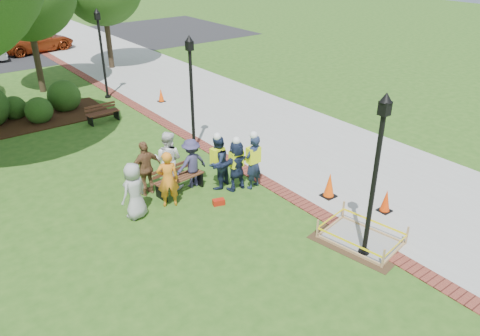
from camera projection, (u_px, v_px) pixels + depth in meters
ground at (252, 219)px, 13.35m from camera, size 100.00×100.00×0.00m
sidewalk at (204, 98)px, 23.16m from camera, size 6.00×60.00×0.02m
brick_edging at (145, 111)px, 21.39m from camera, size 0.50×60.00×0.03m
mulch_bed at (24, 122)px, 20.23m from camera, size 7.00×3.00×0.05m
parking_lot at (9, 51)px, 32.51m from camera, size 36.00×12.00×0.01m
wet_concrete_pad at (361, 233)px, 12.29m from camera, size 2.08×2.56×0.55m
bench_near at (180, 184)px, 14.65m from camera, size 1.65×0.70×0.87m
bench_far at (103, 117)px, 20.14m from camera, size 1.41×0.54×0.75m
cone_front at (386, 201)px, 13.55m from camera, size 0.36×0.36×0.72m
cone_back at (329, 186)px, 14.30m from camera, size 0.41×0.41×0.82m
cone_far at (161, 96)px, 22.52m from camera, size 0.33×0.33×0.66m
toolbox at (219, 202)px, 14.02m from camera, size 0.40×0.29×0.18m
lamp_near at (376, 167)px, 10.79m from camera, size 0.28×0.28×4.26m
lamp_mid at (191, 86)px, 16.47m from camera, size 0.28×0.28×4.26m
lamp_far at (101, 47)px, 22.14m from camera, size 0.28×0.28×4.26m
shrub_c at (41, 122)px, 20.28m from camera, size 1.17×1.17×1.17m
shrub_d at (66, 109)px, 21.70m from camera, size 1.48×1.48×1.48m
shrub_e at (16, 118)px, 20.70m from camera, size 1.06×1.06×1.06m
casual_person_a at (134, 191)px, 13.09m from camera, size 0.62×0.50×1.68m
casual_person_b at (168, 179)px, 13.64m from camera, size 0.65×0.55×1.75m
casual_person_c at (168, 160)px, 14.66m from camera, size 0.68×0.71×1.88m
casual_person_d at (146, 168)px, 14.27m from camera, size 0.60×0.43×1.76m
casual_person_e at (192, 163)px, 14.76m from camera, size 0.52×0.34×1.61m
hivis_worker_a at (236, 163)px, 14.55m from camera, size 0.54×0.36×1.79m
hivis_worker_b at (253, 160)px, 14.61m from camera, size 0.64×0.50×1.93m
hivis_worker_c at (218, 161)px, 14.62m from camera, size 0.65×0.55×1.88m
parked_car_c at (39, 51)px, 32.41m from camera, size 2.64×4.75×1.46m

